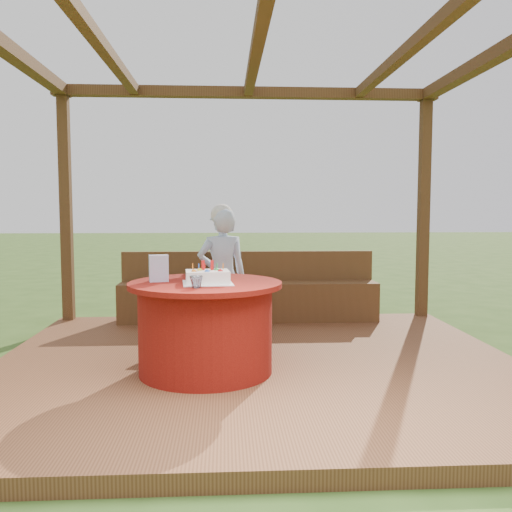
{
  "coord_description": "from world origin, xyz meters",
  "views": [
    {
      "loc": [
        -0.28,
        -4.57,
        1.41
      ],
      "look_at": [
        0.0,
        0.25,
        1.0
      ],
      "focal_mm": 38.0,
      "sensor_mm": 36.0,
      "label": 1
    }
  ],
  "objects_px": {
    "table": "(206,326)",
    "chair": "(221,290)",
    "birthday_cake": "(208,277)",
    "gift_bag": "(159,268)",
    "drinking_glass": "(196,282)",
    "elderly_woman": "(222,274)",
    "bench": "(249,298)"
  },
  "relations": [
    {
      "from": "table",
      "to": "chair",
      "type": "relative_size",
      "value": 1.42
    },
    {
      "from": "birthday_cake",
      "to": "gift_bag",
      "type": "height_order",
      "value": "gift_bag"
    },
    {
      "from": "drinking_glass",
      "to": "table",
      "type": "bearing_deg",
      "value": 81.03
    },
    {
      "from": "table",
      "to": "birthday_cake",
      "type": "xyz_separation_m",
      "value": [
        0.02,
        -0.09,
        0.41
      ]
    },
    {
      "from": "table",
      "to": "elderly_woman",
      "type": "xyz_separation_m",
      "value": [
        0.13,
        0.94,
        0.31
      ]
    },
    {
      "from": "chair",
      "to": "birthday_cake",
      "type": "xyz_separation_m",
      "value": [
        -0.09,
        -1.42,
        0.31
      ]
    },
    {
      "from": "table",
      "to": "elderly_woman",
      "type": "distance_m",
      "value": 1.0
    },
    {
      "from": "birthday_cake",
      "to": "drinking_glass",
      "type": "height_order",
      "value": "birthday_cake"
    },
    {
      "from": "bench",
      "to": "table",
      "type": "relative_size",
      "value": 2.48
    },
    {
      "from": "chair",
      "to": "bench",
      "type": "bearing_deg",
      "value": 65.38
    },
    {
      "from": "table",
      "to": "drinking_glass",
      "type": "bearing_deg",
      "value": -98.97
    },
    {
      "from": "bench",
      "to": "chair",
      "type": "height_order",
      "value": "chair"
    },
    {
      "from": "chair",
      "to": "drinking_glass",
      "type": "xyz_separation_m",
      "value": [
        -0.16,
        -1.67,
        0.31
      ]
    },
    {
      "from": "bench",
      "to": "gift_bag",
      "type": "distance_m",
      "value": 2.22
    },
    {
      "from": "bench",
      "to": "birthday_cake",
      "type": "relative_size",
      "value": 7.32
    },
    {
      "from": "elderly_woman",
      "to": "birthday_cake",
      "type": "height_order",
      "value": "elderly_woman"
    },
    {
      "from": "chair",
      "to": "birthday_cake",
      "type": "distance_m",
      "value": 1.46
    },
    {
      "from": "elderly_woman",
      "to": "gift_bag",
      "type": "bearing_deg",
      "value": -119.08
    },
    {
      "from": "bench",
      "to": "gift_bag",
      "type": "xyz_separation_m",
      "value": [
        -0.8,
        -1.99,
        0.57
      ]
    },
    {
      "from": "birthday_cake",
      "to": "gift_bag",
      "type": "distance_m",
      "value": 0.42
    },
    {
      "from": "table",
      "to": "elderly_woman",
      "type": "height_order",
      "value": "elderly_woman"
    },
    {
      "from": "birthday_cake",
      "to": "elderly_woman",
      "type": "bearing_deg",
      "value": 84.11
    },
    {
      "from": "bench",
      "to": "elderly_woman",
      "type": "xyz_separation_m",
      "value": [
        -0.31,
        -1.1,
        0.41
      ]
    },
    {
      "from": "table",
      "to": "birthday_cake",
      "type": "distance_m",
      "value": 0.42
    },
    {
      "from": "bench",
      "to": "gift_bag",
      "type": "height_order",
      "value": "gift_bag"
    },
    {
      "from": "chair",
      "to": "elderly_woman",
      "type": "relative_size",
      "value": 0.63
    },
    {
      "from": "drinking_glass",
      "to": "bench",
      "type": "bearing_deg",
      "value": 78.43
    },
    {
      "from": "bench",
      "to": "chair",
      "type": "xyz_separation_m",
      "value": [
        -0.32,
        -0.71,
        0.2
      ]
    },
    {
      "from": "chair",
      "to": "elderly_woman",
      "type": "xyz_separation_m",
      "value": [
        0.02,
        -0.39,
        0.22
      ]
    },
    {
      "from": "table",
      "to": "gift_bag",
      "type": "bearing_deg",
      "value": 172.37
    },
    {
      "from": "elderly_woman",
      "to": "drinking_glass",
      "type": "relative_size",
      "value": 13.93
    },
    {
      "from": "drinking_glass",
      "to": "chair",
      "type": "bearing_deg",
      "value": 84.46
    }
  ]
}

